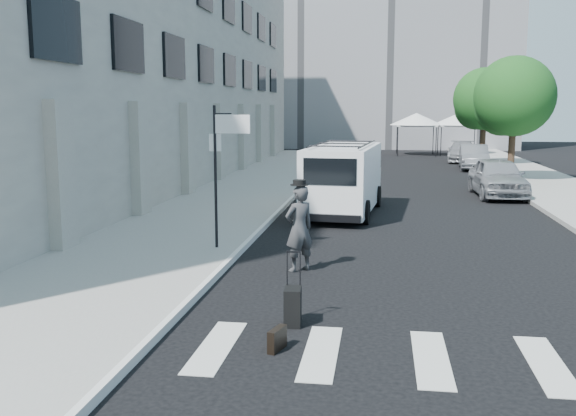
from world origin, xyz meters
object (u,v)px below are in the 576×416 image
(cargo_van, at_px, (344,178))
(parked_car_c, at_px, (462,152))
(businessman, at_px, (299,228))
(parked_car_b, at_px, (474,157))
(suitcase, at_px, (293,306))
(parked_car_a, at_px, (498,177))
(briefcase, at_px, (277,339))

(cargo_van, bearing_deg, parked_car_c, 78.72)
(businessman, distance_m, parked_car_b, 26.09)
(parked_car_c, bearing_deg, businessman, -96.62)
(businessman, relative_size, suitcase, 1.57)
(suitcase, relative_size, parked_car_a, 0.26)
(briefcase, distance_m, cargo_van, 12.88)
(businessman, distance_m, suitcase, 3.65)
(briefcase, bearing_deg, parked_car_b, 94.01)
(parked_car_b, relative_size, parked_car_c, 0.95)
(parked_car_c, bearing_deg, parked_car_a, -85.68)
(businessman, distance_m, parked_car_a, 14.70)
(briefcase, relative_size, parked_car_b, 0.10)
(cargo_van, relative_size, parked_car_a, 1.35)
(suitcase, relative_size, parked_car_b, 0.28)
(briefcase, xyz_separation_m, suitcase, (0.08, 1.15, 0.15))
(businessman, relative_size, cargo_van, 0.31)
(parked_car_b, bearing_deg, briefcase, -98.82)
(suitcase, distance_m, parked_car_c, 34.83)
(businessman, relative_size, parked_car_b, 0.44)
(businessman, height_order, parked_car_a, businessman)
(parked_car_a, bearing_deg, businessman, -117.91)
(briefcase, relative_size, parked_car_a, 0.09)
(briefcase, distance_m, parked_car_a, 18.98)
(briefcase, bearing_deg, cargo_van, 105.91)
(businessman, xyz_separation_m, parked_car_a, (6.47, 13.19, -0.16))
(briefcase, xyz_separation_m, parked_car_a, (6.19, 17.93, 0.63))
(businessman, bearing_deg, parked_car_b, -146.25)
(parked_car_a, xyz_separation_m, parked_car_c, (0.67, 17.38, -0.12))
(parked_car_b, bearing_deg, suitcase, -99.19)
(businessman, height_order, suitcase, businessman)
(cargo_van, relative_size, parked_car_c, 1.35)
(suitcase, height_order, parked_car_a, parked_car_a)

